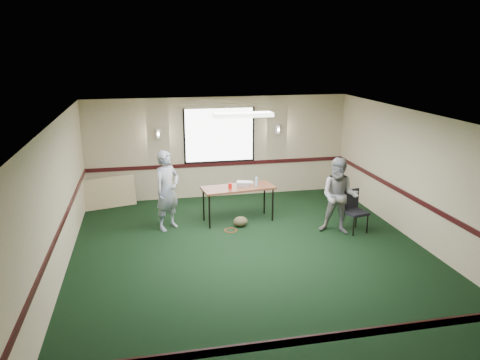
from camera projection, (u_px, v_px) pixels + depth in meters
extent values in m
plane|color=black|center=(254.00, 257.00, 9.11)|extent=(8.00, 8.00, 0.00)
plane|color=tan|center=(219.00, 148.00, 12.51)|extent=(7.00, 0.00, 7.00)
plane|color=tan|center=(342.00, 300.00, 4.98)|extent=(7.00, 0.00, 7.00)
plane|color=tan|center=(57.00, 203.00, 8.05)|extent=(0.00, 8.00, 8.00)
plane|color=tan|center=(423.00, 180.00, 9.43)|extent=(0.00, 8.00, 8.00)
plane|color=silver|center=(255.00, 119.00, 8.37)|extent=(8.00, 8.00, 0.00)
cube|color=black|center=(220.00, 164.00, 12.62)|extent=(7.00, 0.03, 0.10)
cube|color=black|center=(339.00, 336.00, 5.12)|extent=(7.00, 0.03, 0.10)
cube|color=black|center=(61.00, 228.00, 8.18)|extent=(0.03, 8.00, 0.10)
cube|color=black|center=(420.00, 202.00, 9.55)|extent=(0.03, 8.00, 0.10)
cube|color=black|center=(219.00, 135.00, 12.39)|extent=(1.90, 0.01, 1.50)
cube|color=white|center=(219.00, 135.00, 12.38)|extent=(1.80, 0.02, 1.40)
cube|color=tan|center=(219.00, 106.00, 12.17)|extent=(2.05, 0.08, 0.10)
cylinder|color=silver|center=(158.00, 134.00, 12.01)|extent=(0.16, 0.16, 0.25)
cylinder|color=silver|center=(278.00, 129.00, 12.64)|extent=(0.16, 0.16, 0.25)
cube|color=white|center=(243.00, 115.00, 9.33)|extent=(1.20, 0.32, 0.08)
cube|color=#532817|center=(238.00, 188.00, 10.81)|extent=(1.73, 0.86, 0.04)
cylinder|color=black|center=(210.00, 212.00, 10.44)|extent=(0.04, 0.04, 0.79)
cylinder|color=black|center=(273.00, 205.00, 10.91)|extent=(0.04, 0.04, 0.79)
cylinder|color=black|center=(204.00, 205.00, 10.93)|extent=(0.04, 0.04, 0.79)
cylinder|color=black|center=(264.00, 198.00, 11.40)|extent=(0.04, 0.04, 0.79)
cube|color=#92939A|center=(243.00, 184.00, 10.88)|extent=(0.34, 0.31, 0.10)
cube|color=silver|center=(249.00, 183.00, 11.06)|extent=(0.20, 0.17, 0.05)
cylinder|color=red|center=(230.00, 186.00, 10.64)|extent=(0.09, 0.09, 0.13)
cylinder|color=#89C6E1|center=(256.00, 181.00, 10.87)|extent=(0.06, 0.06, 0.20)
ellipsoid|color=#4C452B|center=(240.00, 222.00, 10.63)|extent=(0.40, 0.34, 0.24)
torus|color=red|center=(231.00, 230.00, 10.42)|extent=(0.35, 0.35, 0.01)
cube|color=tan|center=(105.00, 193.00, 11.80)|extent=(1.52, 0.61, 0.77)
cube|color=black|center=(356.00, 212.00, 10.25)|extent=(0.54, 0.54, 0.06)
cube|color=black|center=(350.00, 199.00, 10.37)|extent=(0.45, 0.15, 0.45)
cylinder|color=black|center=(354.00, 227.00, 10.08)|extent=(0.03, 0.03, 0.42)
cylinder|color=black|center=(367.00, 224.00, 10.23)|extent=(0.03, 0.03, 0.42)
cylinder|color=black|center=(343.00, 221.00, 10.40)|extent=(0.03, 0.03, 0.42)
cylinder|color=black|center=(356.00, 219.00, 10.56)|extent=(0.03, 0.03, 0.42)
imported|color=#3F538C|center=(167.00, 190.00, 10.32)|extent=(0.78, 0.75, 1.79)
imported|color=#6A7DA4|center=(339.00, 196.00, 10.09)|extent=(1.03, 0.95, 1.69)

